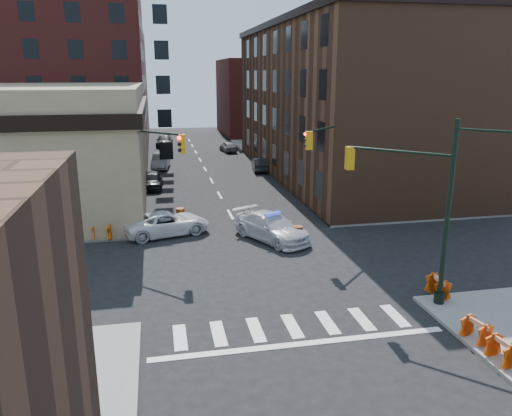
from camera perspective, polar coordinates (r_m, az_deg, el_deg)
name	(u,v)px	position (r m, az deg, el deg)	size (l,w,h in m)	color
ground	(258,265)	(26.77, 0.25, -6.53)	(140.00, 140.00, 0.00)	black
sidewalk_ne	(386,155)	(64.37, 14.63, 5.92)	(34.00, 54.50, 0.15)	gray
apartment_block	(32,54)	(65.78, -24.18, 15.75)	(25.00, 25.00, 24.00)	maroon
commercial_row_ne	(342,104)	(50.29, 9.83, 11.67)	(14.00, 34.00, 14.00)	#533321
filler_nw	(83,85)	(87.07, -19.17, 13.13)	(20.00, 18.00, 16.00)	#50443B
filler_ne	(270,97)	(84.62, 1.63, 12.55)	(16.00, 16.00, 12.00)	maroon
signal_pole_se	(422,201)	(22.48, 18.49, 0.77)	(5.40, 5.27, 8.00)	black
signal_pole_nw	(143,171)	(30.22, -12.79, 4.19)	(3.58, 3.67, 8.00)	black
signal_pole_ne	(331,164)	(32.12, 8.59, 5.04)	(3.67, 3.58, 8.00)	black
tree_ne_near	(278,137)	(52.29, 2.57, 8.13)	(3.00, 3.00, 4.85)	black
tree_ne_far	(262,129)	(60.03, 0.71, 9.06)	(3.00, 3.00, 4.85)	black
police_car	(272,227)	(30.45, 1.79, -2.21)	(2.26, 5.55, 1.61)	silver
pickup	(167,223)	(31.95, -10.17, -1.72)	(2.47, 5.36, 1.49)	white
parked_car_wnear	(152,180)	(45.07, -11.78, 3.15)	(1.77, 4.41, 1.50)	black
parked_car_wfar	(161,161)	(54.56, -10.83, 5.29)	(1.65, 4.73, 1.56)	gray
parked_car_wdeep	(164,141)	(70.84, -10.42, 7.54)	(2.17, 5.35, 1.55)	black
parked_car_enear	(260,165)	(52.08, 0.44, 4.97)	(1.41, 4.04, 1.33)	black
parked_car_efar	(228,146)	(65.19, -3.19, 7.04)	(1.61, 3.99, 1.36)	gray
pedestrian_a	(115,211)	(34.01, -15.82, -0.32)	(0.73, 0.48, 2.00)	black
pedestrian_b	(37,218)	(34.79, -23.78, -1.06)	(0.77, 0.60, 1.59)	black
pedestrian_c	(34,225)	(32.43, -24.01, -1.83)	(1.17, 0.49, 1.99)	#1D232C
barrel_road	(298,235)	(30.04, 4.77, -3.05)	(0.59, 0.59, 1.06)	#F1580B
barrel_bank	(181,216)	(34.31, -8.62, -0.87)	(0.58, 0.58, 1.03)	#CF5F09
barricade_se_a	(438,287)	(24.12, 20.09, -8.49)	(1.20, 0.60, 0.90)	#C35109
barricade_se_b	(476,331)	(20.95, 23.88, -12.70)	(1.12, 0.56, 0.84)	#DF4B0A
barricade_se_c	(502,351)	(19.95, 26.31, -14.45)	(1.12, 0.56, 0.84)	#D55E0A
barricade_nw_a	(103,231)	(31.64, -17.10, -2.55)	(1.29, 0.64, 0.97)	#BF3A08
barricade_nw_b	(102,232)	(31.66, -17.18, -2.64)	(1.15, 0.58, 0.87)	#EC380B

